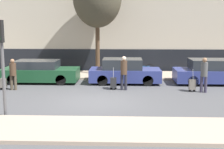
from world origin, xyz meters
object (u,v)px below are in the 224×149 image
object	(u,v)px
pedestrian_left	(13,72)
trolley_center	(113,83)
trolley_left	(3,83)
pedestrian_right	(204,73)
traffic_light	(1,49)
parked_bicycle	(142,69)
trolley_right	(192,85)
pedestrian_center	(124,71)
parked_car_0	(40,72)
parked_car_2	(214,72)
parked_car_1	(124,72)

from	to	relation	value
pedestrian_left	trolley_center	distance (m)	5.26
trolley_left	pedestrian_right	distance (m)	10.37
trolley_center	traffic_light	xyz separation A→B (m)	(-3.88, -5.04, 2.17)
parked_bicycle	trolley_left	bearing A→B (deg)	-149.47
trolley_right	traffic_light	distance (m)	9.46
trolley_left	pedestrian_center	size ratio (longest dim) A/B	0.63
parked_car_0	parked_car_2	xyz separation A→B (m)	(10.18, -0.03, 0.04)
parked_car_2	pedestrian_center	size ratio (longest dim) A/B	2.62
pedestrian_right	pedestrian_left	bearing A→B (deg)	-165.67
parked_car_0	parked_car_2	bearing A→B (deg)	-0.18
parked_car_2	trolley_right	distance (m)	2.82
parked_car_2	pedestrian_left	world-z (taller)	pedestrian_left
trolley_left	pedestrian_left	bearing A→B (deg)	-0.56
parked_car_1	pedestrian_center	distance (m)	1.96
trolley_left	trolley_center	distance (m)	5.78
pedestrian_center	trolley_right	xyz separation A→B (m)	(3.49, -0.28, -0.64)
trolley_center	parked_bicycle	bearing A→B (deg)	67.51
traffic_light	parked_bicycle	world-z (taller)	traffic_light
trolley_center	trolley_right	size ratio (longest dim) A/B	1.01
parked_car_1	parked_bicycle	bearing A→B (deg)	63.45
parked_car_0	pedestrian_center	size ratio (longest dim) A/B	2.51
parked_car_0	pedestrian_center	bearing A→B (deg)	-21.57
parked_car_0	pedestrian_right	world-z (taller)	pedestrian_right
pedestrian_left	pedestrian_right	world-z (taller)	pedestrian_right
pedestrian_center	traffic_light	distance (m)	6.83
parked_car_1	trolley_center	xyz separation A→B (m)	(-0.57, -1.86, -0.29)
parked_car_0	parked_bicycle	distance (m)	6.55
parked_car_0	pedestrian_left	bearing A→B (deg)	-110.55
pedestrian_left	trolley_center	bearing A→B (deg)	3.52
parked_car_2	trolley_right	bearing A→B (deg)	-127.97
trolley_center	trolley_right	bearing A→B (deg)	-4.92
parked_car_2	trolley_center	world-z (taller)	parked_car_2
trolley_left	trolley_center	bearing A→B (deg)	2.57
parked_car_0	parked_car_1	size ratio (longest dim) A/B	1.09
trolley_center	pedestrian_right	size ratio (longest dim) A/B	0.67
parked_car_0	pedestrian_left	size ratio (longest dim) A/B	2.72
parked_car_1	pedestrian_left	distance (m)	6.18
trolley_left	trolley_center	xyz separation A→B (m)	(5.78, 0.26, 0.03)
traffic_light	pedestrian_center	bearing A→B (deg)	48.30
parked_car_2	traffic_light	bearing A→B (deg)	-144.41
parked_car_2	pedestrian_center	xyz separation A→B (m)	(-5.21, -1.93, 0.35)
trolley_left	pedestrian_right	world-z (taller)	pedestrian_right
trolley_center	pedestrian_left	bearing A→B (deg)	-177.11
parked_car_0	parked_car_1	bearing A→B (deg)	-0.40
parked_car_2	pedestrian_right	bearing A→B (deg)	-116.88
parked_car_0	trolley_left	bearing A→B (deg)	-122.26
parked_car_2	trolley_center	size ratio (longest dim) A/B	3.95
trolley_center	parked_car_0	bearing A→B (deg)	156.78
trolley_center	pedestrian_right	distance (m)	4.63
parked_car_1	pedestrian_right	xyz separation A→B (m)	(3.99, -2.36, 0.34)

